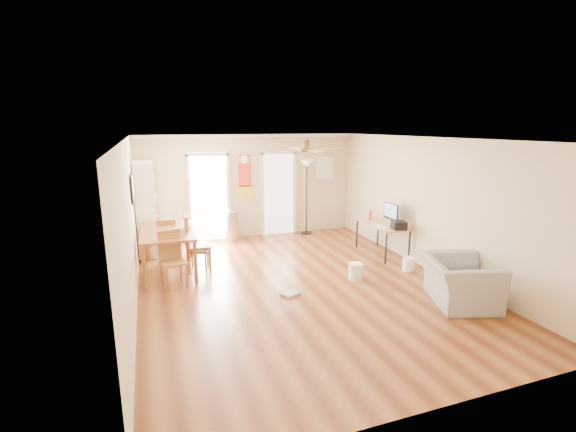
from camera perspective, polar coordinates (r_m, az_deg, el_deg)
name	(u,v)px	position (r m, az deg, el deg)	size (l,w,h in m)	color
floor	(299,285)	(7.36, 1.58, -9.75)	(7.00, 7.00, 0.00)	brown
ceiling	(300,139)	(6.80, 1.72, 10.92)	(5.50, 7.00, 0.00)	silver
wall_back	(250,186)	(10.25, -5.42, 4.21)	(5.50, 0.04, 2.60)	beige
wall_front	(434,292)	(4.05, 20.05, -10.10)	(5.50, 0.04, 2.60)	beige
wall_left	(130,228)	(6.53, -21.52, -1.60)	(0.04, 7.00, 2.60)	beige
wall_right	(430,205)	(8.34, 19.57, 1.54)	(0.04, 7.00, 2.60)	beige
crown_molding	(300,141)	(6.80, 1.71, 10.59)	(5.50, 7.00, 0.08)	white
kitchen_doorway	(209,199)	(10.08, -11.17, 2.43)	(0.90, 0.10, 2.10)	white
bathroom_doorway	(278,195)	(10.48, -1.39, 3.06)	(0.80, 0.10, 2.10)	white
wall_decal	(245,177)	(10.17, -6.11, 5.54)	(0.46, 0.03, 1.10)	red
ac_grille	(324,168)	(10.85, 5.20, 6.81)	(0.50, 0.04, 0.60)	white
framed_poster	(132,188)	(7.82, -21.30, 3.68)	(0.04, 0.66, 0.48)	black
ceiling_fan	(307,150)	(6.53, 2.67, 9.35)	(1.24, 1.24, 0.20)	#593819
bookshelf	(146,209)	(9.35, -19.54, 0.98)	(0.41, 0.92, 2.05)	white
dining_table	(169,251)	(8.22, -16.54, -4.77)	(1.00, 1.67, 0.83)	brown
dining_chair_right_a	(198,248)	(8.13, -12.64, -4.40)	(0.38, 0.38, 0.92)	#A16834
dining_chair_right_b	(198,243)	(8.11, -12.68, -3.71)	(0.46, 0.46, 1.12)	olive
dining_chair_near	(173,260)	(7.42, -15.95, -6.00)	(0.41, 0.41, 0.99)	#A96F36
dining_chair_far	(168,240)	(8.79, -16.73, -3.30)	(0.39, 0.39, 0.94)	olive
trash_can	(232,226)	(10.07, -8.01, -1.41)	(0.34, 0.34, 0.74)	silver
torchiere_lamp	(307,197)	(10.49, 2.65, 2.65)	(0.37, 0.37, 1.95)	black
computer_desk	(382,239)	(9.17, 13.17, -3.19)	(0.65, 1.30, 0.70)	tan
imac	(391,214)	(8.96, 14.38, 0.24)	(0.07, 0.52, 0.48)	black
keyboard	(381,226)	(8.82, 13.04, -1.43)	(0.13, 0.41, 0.02)	white
printer	(399,225)	(8.71, 15.46, -1.25)	(0.27, 0.31, 0.16)	black
orange_bottle	(370,215)	(9.36, 11.59, 0.11)	(0.08, 0.08, 0.23)	#ED3F15
wastebasket_a	(356,271)	(7.67, 9.58, -7.74)	(0.26, 0.26, 0.31)	white
wastebasket_b	(408,264)	(8.35, 16.73, -6.55)	(0.23, 0.23, 0.27)	white
floor_cloth	(290,294)	(6.94, 0.32, -11.00)	(0.29, 0.23, 0.04)	gray
armchair	(459,282)	(7.07, 23.17, -8.57)	(1.14, 1.00, 0.74)	gray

